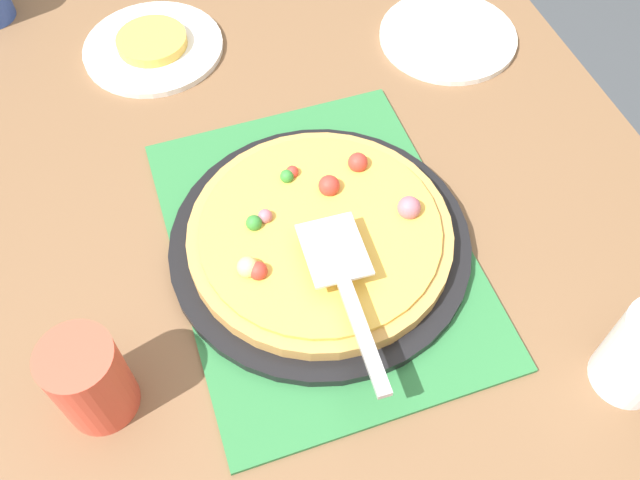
% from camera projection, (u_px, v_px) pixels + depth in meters
% --- Properties ---
extents(ground_plane, '(8.00, 8.00, 0.00)m').
position_uv_depth(ground_plane, '(320.00, 438.00, 1.50)').
color(ground_plane, '#3D4247').
extents(dining_table, '(1.40, 1.00, 0.75)m').
position_uv_depth(dining_table, '(320.00, 291.00, 0.97)').
color(dining_table, brown).
rests_on(dining_table, ground_plane).
extents(placemat, '(0.48, 0.36, 0.01)m').
position_uv_depth(placemat, '(320.00, 247.00, 0.88)').
color(placemat, '#2D753D').
rests_on(placemat, dining_table).
extents(pizza_pan, '(0.38, 0.38, 0.01)m').
position_uv_depth(pizza_pan, '(320.00, 243.00, 0.87)').
color(pizza_pan, black).
rests_on(pizza_pan, placemat).
extents(pizza, '(0.33, 0.33, 0.05)m').
position_uv_depth(pizza, '(320.00, 233.00, 0.85)').
color(pizza, tan).
rests_on(pizza, pizza_pan).
extents(plate_near_left, '(0.22, 0.22, 0.01)m').
position_uv_depth(plate_near_left, '(153.00, 48.00, 1.09)').
color(plate_near_left, white).
rests_on(plate_near_left, dining_table).
extents(plate_side, '(0.22, 0.22, 0.01)m').
position_uv_depth(plate_side, '(448.00, 36.00, 1.10)').
color(plate_side, white).
rests_on(plate_side, dining_table).
extents(served_slice_left, '(0.11, 0.11, 0.02)m').
position_uv_depth(served_slice_left, '(152.00, 41.00, 1.08)').
color(served_slice_left, '#EAB747').
rests_on(served_slice_left, plate_near_left).
extents(cup_near, '(0.08, 0.08, 0.12)m').
position_uv_depth(cup_near, '(90.00, 380.00, 0.71)').
color(cup_near, '#E04C38').
rests_on(cup_near, dining_table).
extents(pizza_server, '(0.23, 0.07, 0.01)m').
position_uv_depth(pizza_server, '(345.00, 284.00, 0.77)').
color(pizza_server, silver).
rests_on(pizza_server, pizza).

